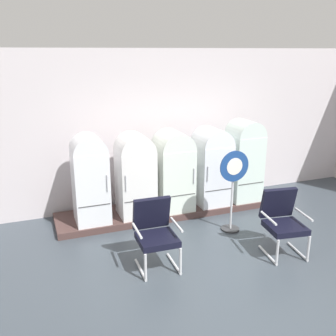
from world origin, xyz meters
The scene contains 11 objects.
ground centered at (0.00, 0.00, -0.03)m, with size 12.00×10.00×0.05m, color #384149.
back_wall centered at (0.00, 3.66, 1.55)m, with size 11.76×0.12×3.07m.
display_plinth centered at (0.00, 3.02, 0.06)m, with size 4.36×0.95×0.12m, color #493330.
refrigerator_0 centered at (-1.54, 2.88, 0.95)m, with size 0.59×0.61×1.56m.
refrigerator_1 centered at (-0.72, 2.89, 0.93)m, with size 0.64×0.64×1.52m.
refrigerator_2 centered at (0.02, 2.94, 0.91)m, with size 0.65×0.72×1.50m.
refrigerator_3 centered at (0.83, 2.93, 0.91)m, with size 0.63×0.72×1.50m.
refrigerator_4 centered at (1.52, 2.90, 0.98)m, with size 0.61×0.64×1.62m.
armchair_left centered at (-0.90, 1.30, 0.55)m, with size 0.63×0.67×1.00m.
armchair_right centered at (1.05, 0.97, 0.55)m, with size 0.68×0.72×1.00m.
sign_stand centered at (0.71, 1.90, 0.76)m, with size 0.53×0.32×1.44m.
Camera 1 is at (-2.49, -3.43, 3.02)m, focal length 40.91 mm.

